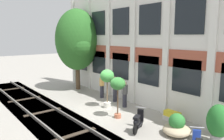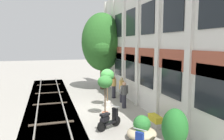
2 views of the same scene
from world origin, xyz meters
name	(u,v)px [view 1 (image 1 of 2)]	position (x,y,z in m)	size (l,w,h in m)	color
ground_plane	(102,111)	(0.00, 0.00, 0.00)	(80.00, 80.00, 0.00)	#9E998E
apartment_facade	(136,44)	(0.00, 2.67, 3.76)	(15.22, 0.64, 7.54)	silver
rail_tracks	(58,125)	(0.00, -2.75, -0.13)	(22.86, 2.80, 0.43)	#423F3A
broadleaf_tree	(77,41)	(-5.37, 1.54, 3.83)	(3.51, 3.34, 6.30)	#4C3826
potted_plant_ribbed_drum	(218,123)	(5.99, 1.20, 0.90)	(0.89, 0.89, 1.63)	gray
potted_plant_tall_urn	(107,79)	(-0.28, 0.58, 1.72)	(0.83, 0.83, 2.30)	beige
potted_plant_wide_bowl	(177,127)	(4.49, 0.67, 0.36)	(1.19, 1.19, 0.97)	tan
potted_plant_square_trough	(172,116)	(3.42, 1.84, 0.24)	(0.94, 0.47, 0.50)	beige
potted_plant_terracotta_small	(118,86)	(1.37, -0.01, 1.71)	(0.79, 0.79, 2.15)	#B76647
scooter_near_curb	(138,122)	(3.16, -0.35, 0.44)	(0.79, 1.26, 0.98)	black
resident_by_doorway	(102,86)	(-2.17, 1.57, 0.85)	(0.53, 0.34, 1.59)	#282833
resident_watching_tracks	(125,94)	(0.31, 1.44, 0.83)	(0.34, 0.53, 1.56)	#282833
resident_near_plants	(115,88)	(-0.94, 1.72, 0.88)	(0.53, 0.34, 1.64)	#282833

